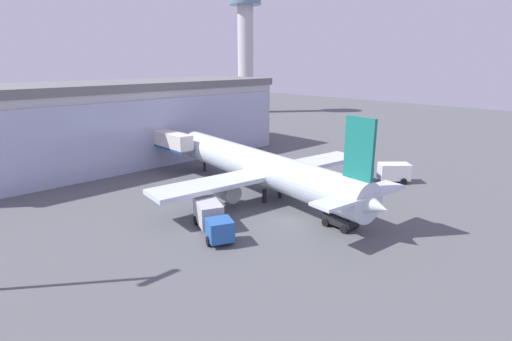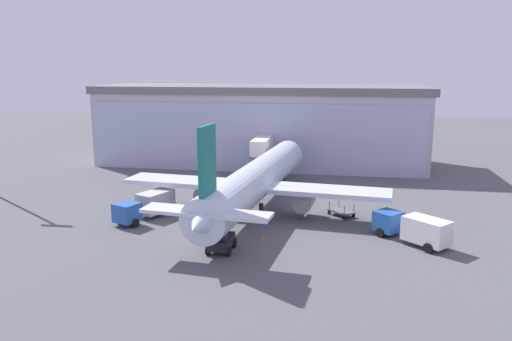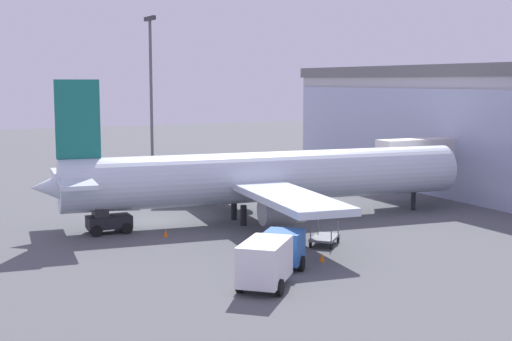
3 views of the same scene
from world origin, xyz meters
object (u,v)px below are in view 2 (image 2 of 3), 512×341
Objects in this scene: catering_truck at (147,205)px; pushback_tug at (221,241)px; baggage_cart at (341,211)px; airplane at (256,181)px; fuel_truck at (413,228)px; safety_cone_wingtip at (379,222)px; safety_cone_nose at (262,237)px; jet_bridge at (265,145)px.

catering_truck is 2.30× the size of pushback_tug.
catering_truck is 2.41× the size of baggage_cart.
airplane is at bearing -3.37° from pushback_tug.
fuel_truck is 5.78m from safety_cone_wingtip.
fuel_truck is at bearing -63.52° from safety_cone_wingtip.
safety_cone_nose is (-7.62, -8.77, -0.23)m from baggage_cart.
pushback_tug is at bearing -146.95° from safety_cone_wingtip.
baggage_cart is at bearing 49.01° from safety_cone_nose.
safety_cone_wingtip is at bearing -19.13° from fuel_truck.
catering_truck is at bearing 36.02° from fuel_truck.
safety_cone_nose is at bearing -151.71° from safety_cone_wingtip.
pushback_tug is at bearing 73.56° from catering_truck.
catering_truck is 14.01m from safety_cone_nose.
safety_cone_wingtip is (13.21, -2.96, -3.28)m from airplane.
pushback_tug reaches higher than safety_cone_nose.
safety_cone_wingtip is at bearing 28.29° from safety_cone_nose.
airplane is at bearing 17.36° from fuel_truck.
catering_truck is 13.75× the size of safety_cone_nose.
fuel_truck is 2.16× the size of baggage_cart.
baggage_cart is 0.95× the size of pushback_tug.
jet_bridge is 19.34m from airplane.
catering_truck is 1.12× the size of fuel_truck.
catering_truck reaches higher than baggage_cart.
airplane is (1.26, -19.27, -0.96)m from jet_bridge.
jet_bridge is at bearing 123.07° from safety_cone_wingtip.
airplane reaches higher than jet_bridge.
airplane reaches higher than pushback_tug.
airplane is 66.61× the size of safety_cone_nose.
baggage_cart is at bearing 144.65° from safety_cone_wingtip.
fuel_truck is (15.74, -8.03, -2.09)m from airplane.
airplane reaches higher than safety_cone_nose.
fuel_truck reaches higher than baggage_cart.
fuel_truck is 13.97m from safety_cone_nose.
pushback_tug is (9.80, -8.39, -0.49)m from catering_truck.
baggage_cart is at bearing -6.54° from fuel_truck.
fuel_truck is at bearing 4.33° from safety_cone_nose.
safety_cone_nose is at bearing -40.77° from pushback_tug.
fuel_truck is (26.91, -3.96, 0.00)m from catering_truck.
jet_bridge is 26.87m from safety_cone_wingtip.
baggage_cart is (-6.26, 7.72, -0.97)m from fuel_truck.
airplane is at bearing -173.57° from jet_bridge.
baggage_cart is (10.74, -19.58, -4.02)m from jet_bridge.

